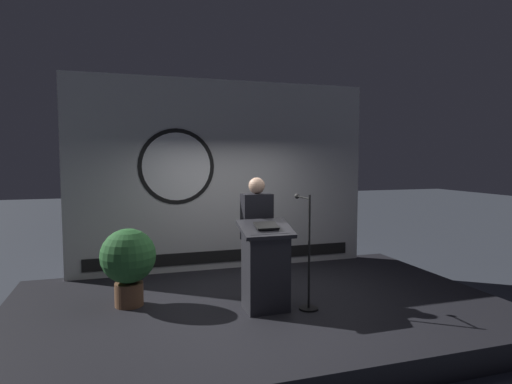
# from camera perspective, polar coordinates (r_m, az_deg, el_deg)

# --- Properties ---
(ground_plane) EXTENTS (40.00, 40.00, 0.00)m
(ground_plane) POSITION_cam_1_polar(r_m,az_deg,el_deg) (5.93, 0.19, -17.17)
(ground_plane) COLOR #383D47
(stage_platform) EXTENTS (6.40, 4.00, 0.30)m
(stage_platform) POSITION_cam_1_polar(r_m,az_deg,el_deg) (5.87, 0.19, -15.81)
(stage_platform) COLOR black
(stage_platform) RESTS_ON ground
(banner_display) EXTENTS (5.11, 0.12, 3.20)m
(banner_display) POSITION_cam_1_polar(r_m,az_deg,el_deg) (7.29, -4.40, 2.13)
(banner_display) COLOR silver
(banner_display) RESTS_ON stage_platform
(podium) EXTENTS (0.64, 0.49, 1.12)m
(podium) POSITION_cam_1_polar(r_m,az_deg,el_deg) (5.39, 1.30, -10.04)
(podium) COLOR #26262B
(podium) RESTS_ON stage_platform
(speaker_person) EXTENTS (0.40, 0.26, 1.64)m
(speaker_person) POSITION_cam_1_polar(r_m,az_deg,el_deg) (5.78, 0.10, -6.01)
(speaker_person) COLOR black
(speaker_person) RESTS_ON stage_platform
(microphone_stand) EXTENTS (0.24, 0.56, 1.44)m
(microphone_stand) POSITION_cam_1_polar(r_m,az_deg,el_deg) (5.50, 6.82, -10.09)
(microphone_stand) COLOR black
(microphone_stand) RESTS_ON stage_platform
(potted_plant) EXTENTS (0.70, 0.70, 1.00)m
(potted_plant) POSITION_cam_1_polar(r_m,az_deg,el_deg) (5.76, -16.66, -8.65)
(potted_plant) COLOR brown
(potted_plant) RESTS_ON stage_platform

